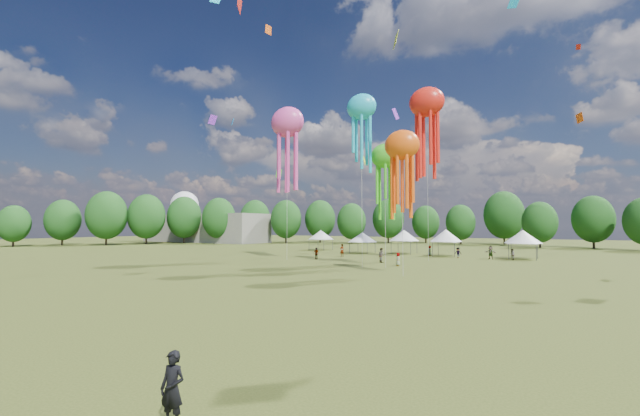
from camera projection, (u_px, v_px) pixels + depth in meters
The scene contains 10 objects.
ground at pixel (98, 336), 16.91m from camera, with size 300.00×300.00×0.00m, color #384416.
observer_main at pixel (172, 389), 9.29m from camera, with size 0.64×0.42×1.75m, color black.
spectator_near at pixel (381, 255), 50.61m from camera, with size 0.91×0.71×1.88m, color gray.
spectators_far at pixel (437, 253), 56.25m from camera, with size 24.63×18.96×1.93m.
festival_tents at pixel (407, 236), 65.44m from camera, with size 39.96×8.55×4.15m.
show_kites at pixel (359, 136), 50.67m from camera, with size 23.86×19.95×23.56m.
small_kites at pixel (412, 51), 54.57m from camera, with size 71.72×59.95×45.03m.
treeline at pixel (427, 216), 72.62m from camera, with size 201.57×95.24×13.43m.
hangar at pixel (205, 228), 115.87m from camera, with size 40.00×12.00×8.00m, color gray.
radome at pixel (184, 210), 129.55m from camera, with size 9.00×9.00×16.00m.
Camera 1 is at (16.98, -9.75, 4.70)m, focal length 22.27 mm.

